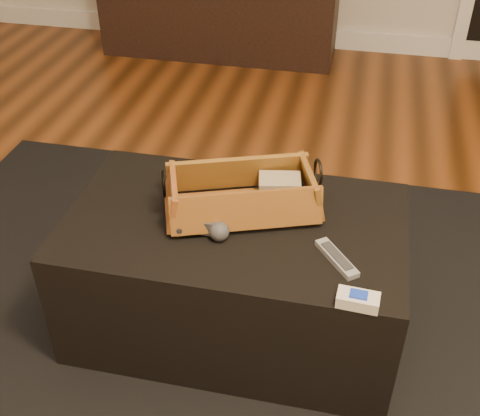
% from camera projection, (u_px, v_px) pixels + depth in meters
% --- Properties ---
extents(floor, '(5.00, 5.50, 0.01)m').
position_uv_depth(floor, '(231.00, 369.00, 1.87)').
color(floor, brown).
rests_on(floor, ground).
extents(baseboard, '(5.00, 0.04, 0.12)m').
position_uv_depth(baseboard, '(323.00, 38.00, 3.99)').
color(baseboard, white).
rests_on(baseboard, floor).
extents(media_cabinet, '(1.46, 0.45, 0.57)m').
position_uv_depth(media_cabinet, '(220.00, 8.00, 3.79)').
color(media_cabinet, black).
rests_on(media_cabinet, floor).
extents(area_rug, '(2.60, 2.00, 0.01)m').
position_uv_depth(area_rug, '(232.00, 331.00, 1.98)').
color(area_rug, black).
rests_on(area_rug, floor).
extents(ottoman, '(1.00, 0.60, 0.42)m').
position_uv_depth(ottoman, '(235.00, 273.00, 1.89)').
color(ottoman, black).
rests_on(ottoman, area_rug).
extents(tv_remote, '(0.24, 0.15, 0.03)m').
position_uv_depth(tv_remote, '(235.00, 207.00, 1.77)').
color(tv_remote, black).
rests_on(tv_remote, wicker_basket).
extents(cloth_bundle, '(0.14, 0.11, 0.07)m').
position_uv_depth(cloth_bundle, '(279.00, 187.00, 1.81)').
color(cloth_bundle, tan).
rests_on(cloth_bundle, wicker_basket).
extents(wicker_basket, '(0.50, 0.37, 0.16)m').
position_uv_depth(wicker_basket, '(242.00, 196.00, 1.77)').
color(wicker_basket, '#AC6026').
rests_on(wicker_basket, ottoman).
extents(game_controller, '(0.18, 0.10, 0.06)m').
position_uv_depth(game_controller, '(200.00, 226.00, 1.70)').
color(game_controller, '#333336').
rests_on(game_controller, ottoman).
extents(silver_remote, '(0.13, 0.15, 0.02)m').
position_uv_depth(silver_remote, '(337.00, 258.00, 1.62)').
color(silver_remote, '#979A9E').
rests_on(silver_remote, ottoman).
extents(cream_gadget, '(0.11, 0.06, 0.04)m').
position_uv_depth(cream_gadget, '(358.00, 300.00, 1.48)').
color(cream_gadget, beige).
rests_on(cream_gadget, ottoman).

